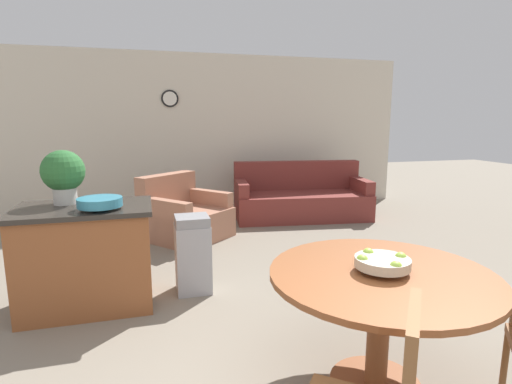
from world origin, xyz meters
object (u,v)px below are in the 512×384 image
at_px(armchair, 184,217).
at_px(fruit_bowl, 382,262).
at_px(trash_bin, 193,254).
at_px(couch, 301,199).
at_px(dining_table, 380,299).
at_px(teal_bowl, 100,202).
at_px(potted_plant, 63,174).
at_px(kitchen_island, 87,257).

bearing_deg(armchair, fruit_bowl, -117.78).
relative_size(trash_bin, couch, 0.32).
distance_m(dining_table, teal_bowl, 2.24).
bearing_deg(dining_table, potted_plant, 137.60).
height_order(trash_bin, couch, couch).
height_order(dining_table, teal_bowl, teal_bowl).
bearing_deg(potted_plant, teal_bowl, -45.10).
bearing_deg(armchair, trash_bin, -133.61).
relative_size(teal_bowl, couch, 0.16).
relative_size(couch, armchair, 1.69).
xyz_separation_m(couch, armchair, (-1.97, -0.67, -0.01)).
distance_m(potted_plant, armchair, 2.20).
bearing_deg(dining_table, armchair, 103.14).
xyz_separation_m(fruit_bowl, teal_bowl, (-1.64, 1.47, 0.14)).
height_order(potted_plant, couch, potted_plant).
distance_m(kitchen_island, trash_bin, 0.91).
distance_m(teal_bowl, couch, 3.92).
bearing_deg(kitchen_island, fruit_bowl, -42.22).
relative_size(fruit_bowl, couch, 0.14).
relative_size(kitchen_island, teal_bowl, 3.14).
bearing_deg(trash_bin, couch, 50.00).
bearing_deg(kitchen_island, couch, 40.29).
height_order(fruit_bowl, trash_bin, fruit_bowl).
height_order(potted_plant, armchair, potted_plant).
bearing_deg(potted_plant, armchair, 55.61).
height_order(fruit_bowl, couch, couch).
xyz_separation_m(fruit_bowl, couch, (1.16, 4.13, -0.50)).
bearing_deg(fruit_bowl, potted_plant, 137.61).
distance_m(teal_bowl, armchair, 2.25).
bearing_deg(teal_bowl, couch, 43.48).
bearing_deg(dining_table, trash_bin, 117.80).
relative_size(fruit_bowl, kitchen_island, 0.28).
distance_m(dining_table, couch, 4.30).
distance_m(kitchen_island, armchair, 2.08).
bearing_deg(fruit_bowl, trash_bin, 117.79).
relative_size(teal_bowl, potted_plant, 0.76).
height_order(dining_table, armchair, armchair).
distance_m(potted_plant, couch, 3.99).
xyz_separation_m(teal_bowl, armchair, (0.84, 1.98, -0.65)).
bearing_deg(armchair, kitchen_island, -159.25).
xyz_separation_m(kitchen_island, potted_plant, (-0.16, 0.16, 0.70)).
height_order(dining_table, fruit_bowl, fruit_bowl).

